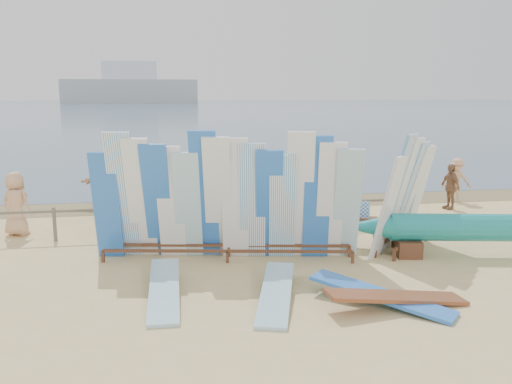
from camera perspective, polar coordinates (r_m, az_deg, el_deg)
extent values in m
plane|color=#DABE7E|center=(12.13, -3.95, -8.10)|extent=(160.00, 160.00, 0.00)
cube|color=#405A73|center=(139.50, -9.26, 8.76)|extent=(320.00, 240.00, 0.02)
cube|color=olive|center=(19.07, -6.11, -1.25)|extent=(40.00, 2.60, 0.01)
cube|color=#999EA3|center=(191.75, -13.08, 10.27)|extent=(45.00, 8.00, 8.00)
cube|color=silver|center=(191.89, -13.17, 12.36)|extent=(18.00, 6.00, 6.00)
cube|color=#655C4C|center=(14.80, -5.14, -1.49)|extent=(12.00, 0.06, 0.06)
cube|color=#655C4C|center=(15.12, -20.43, -3.22)|extent=(0.08, 0.08, 0.90)
cube|color=#655C4C|center=(14.87, -12.84, -3.04)|extent=(0.08, 0.08, 0.90)
cube|color=#655C4C|center=(14.88, -5.12, -2.81)|extent=(0.08, 0.08, 0.90)
cube|color=#655C4C|center=(15.16, 2.44, -2.52)|extent=(0.08, 0.08, 0.90)
cube|color=#655C4C|center=(15.69, 9.61, -2.22)|extent=(0.08, 0.08, 0.90)
cube|color=#655C4C|center=(16.45, 16.21, -1.90)|extent=(0.08, 0.08, 0.90)
cube|color=brown|center=(12.47, -3.03, -6.24)|extent=(5.65, 1.10, 0.07)
cube|color=brown|center=(12.93, -2.89, -5.62)|extent=(5.65, 1.10, 0.07)
cube|color=blue|center=(12.94, -15.46, -1.42)|extent=(0.70, 0.65, 2.55)
cube|color=white|center=(12.79, -13.81, -0.42)|extent=(0.75, 0.97, 3.01)
cube|color=white|center=(12.71, -12.08, -0.72)|extent=(0.76, 1.01, 2.88)
cube|color=blue|center=(12.64, -10.33, -1.01)|extent=(0.77, 1.03, 2.76)
cube|color=white|center=(12.59, -8.98, -1.15)|extent=(0.73, 0.81, 2.70)
cube|color=#87BFD8|center=(12.55, -7.20, -1.46)|extent=(0.74, 0.87, 2.56)
cube|color=blue|center=(12.45, -5.43, -0.37)|extent=(0.77, 1.05, 3.05)
cube|color=white|center=(12.43, -4.04, -0.68)|extent=(0.78, 1.10, 2.92)
cube|color=white|center=(12.41, -2.22, -0.77)|extent=(0.72, 0.77, 2.88)
cube|color=white|center=(12.41, -0.41, -1.05)|extent=(0.72, 0.79, 2.76)
cube|color=blue|center=(12.42, 1.41, -1.38)|extent=(0.74, 0.90, 2.62)
cube|color=white|center=(12.44, 2.80, -1.61)|extent=(0.73, 0.83, 2.52)
cube|color=white|center=(12.41, 4.63, -0.46)|extent=(0.74, 0.91, 3.02)
cube|color=blue|center=(12.45, 6.44, -0.68)|extent=(0.73, 0.81, 2.93)
cube|color=white|center=(12.49, 7.81, -0.98)|extent=(0.74, 0.89, 2.79)
cube|color=#87BFD8|center=(12.56, 9.58, -1.30)|extent=(0.76, 0.99, 2.65)
cube|color=brown|center=(13.93, 16.04, -4.89)|extent=(1.58, 1.53, 0.06)
cube|color=brown|center=(14.09, 14.25, -4.62)|extent=(1.58, 1.53, 0.06)
cube|color=white|center=(12.88, 13.72, -1.63)|extent=(0.86, 0.86, 2.45)
cube|color=white|center=(13.21, 14.45, -0.31)|extent=(0.98, 0.98, 2.93)
cube|color=white|center=(13.59, 15.09, -0.29)|extent=(0.99, 1.00, 2.81)
cube|color=white|center=(13.98, 15.70, -0.28)|extent=(1.00, 1.01, 2.69)
cube|color=white|center=(14.29, 16.14, -0.32)|extent=(1.01, 1.02, 2.57)
cube|color=white|center=(14.67, 16.70, -0.20)|extent=(0.87, 0.87, 2.50)
cube|color=brown|center=(13.48, 15.70, -5.67)|extent=(0.67, 0.76, 0.40)
cylinder|color=teal|center=(13.98, 23.79, -3.45)|extent=(4.92, 1.61, 0.67)
cone|color=teal|center=(13.15, 11.57, -3.60)|extent=(1.43, 0.87, 0.62)
cube|color=brown|center=(13.83, 10.86, -2.86)|extent=(1.06, 0.91, 0.05)
cube|color=white|center=(13.77, 10.90, -1.80)|extent=(0.45, 0.20, 0.42)
cube|color=#87BFD8|center=(10.39, 2.13, -11.33)|extent=(1.27, 2.75, 0.31)
cube|color=blue|center=(10.46, 12.99, -11.45)|extent=(2.35, 2.24, 0.36)
cube|color=brown|center=(10.39, 14.54, -11.67)|extent=(2.72, 0.78, 0.41)
cube|color=#87BFD8|center=(10.63, -9.61, -10.96)|extent=(0.61, 2.70, 0.36)
cube|color=red|center=(15.52, -3.54, -2.59)|extent=(0.64, 0.59, 0.06)
cube|color=red|center=(15.71, -3.60, -1.26)|extent=(0.62, 0.22, 0.61)
cube|color=red|center=(15.95, 2.32, -2.46)|extent=(0.65, 0.63, 0.05)
cube|color=red|center=(16.06, 1.85, -1.43)|extent=(0.51, 0.35, 0.50)
cube|color=red|center=(16.09, 5.68, -1.64)|extent=(0.43, 0.69, 0.49)
cube|color=red|center=(16.28, 5.48, -0.36)|extent=(0.41, 0.16, 0.31)
imported|color=#8C6042|center=(19.13, 19.76, 0.55)|extent=(0.49, 0.93, 1.53)
imported|color=#8C6042|center=(16.05, -14.25, -0.86)|extent=(0.34, 0.59, 1.59)
imported|color=tan|center=(20.48, 20.34, 1.18)|extent=(1.08, 0.65, 1.56)
imported|color=beige|center=(18.54, -16.35, 0.69)|extent=(1.28, 1.58, 1.68)
imported|color=#8C6042|center=(16.42, -6.95, -0.45)|extent=(0.74, 0.98, 1.54)
imported|color=#8C6042|center=(17.73, 3.98, 0.58)|extent=(0.56, 0.68, 1.64)
imported|color=beige|center=(15.66, -8.69, -0.79)|extent=(0.82, 0.42, 1.66)
imported|color=tan|center=(17.70, -6.43, 0.92)|extent=(0.58, 1.24, 1.88)
imported|color=tan|center=(19.09, 7.79, 1.27)|extent=(1.17, 0.82, 1.67)
imported|color=tan|center=(16.05, -23.94, -1.13)|extent=(0.95, 0.72, 1.76)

